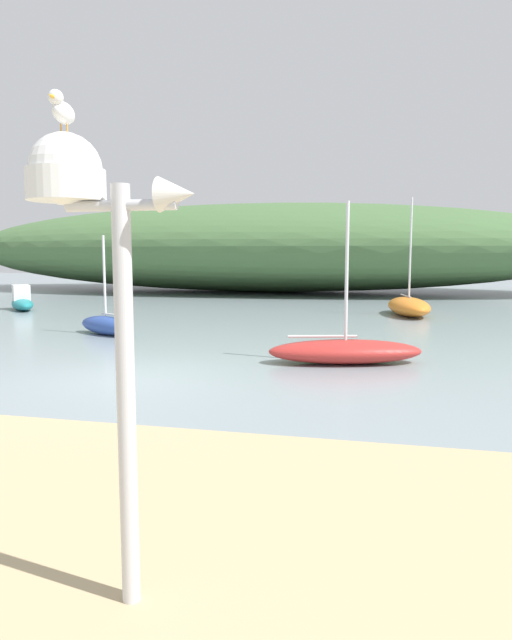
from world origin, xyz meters
The scene contains 8 objects.
ground_plane centered at (0.00, 0.00, 0.00)m, with size 120.00×120.00×0.00m, color gray.
distant_hill centered at (-3.50, 27.99, 3.03)m, with size 44.97×15.52×6.06m, color #476B3D.
mast_structure centered at (3.19, -7.08, 2.70)m, with size 1.10×0.49×3.06m.
seagull_on_radar centered at (3.07, -7.10, 3.39)m, with size 0.14×0.32×0.23m.
sailboat_inner_mooring centered at (6.07, 13.61, 0.39)m, with size 2.22×4.24×4.87m.
sailboat_near_shore centered at (4.20, 2.56, 0.29)m, with size 3.77×2.06×3.73m.
sailboat_mid_channel centered at (-3.53, 5.60, 0.32)m, with size 2.53×1.81×3.13m.
motorboat_east_reach centered at (-11.23, 12.07, 0.41)m, with size 2.61×2.78×1.15m.
Camera 1 is at (5.03, -10.28, 2.50)m, focal length 31.06 mm.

